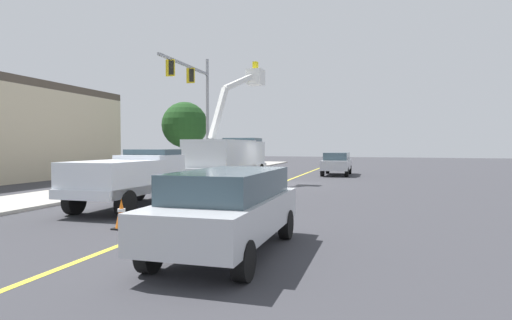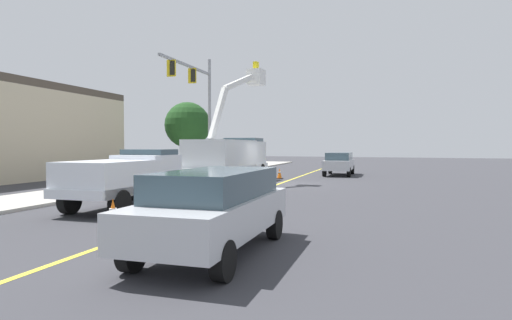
{
  "view_description": "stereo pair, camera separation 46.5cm",
  "coord_description": "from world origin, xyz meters",
  "views": [
    {
      "loc": [
        -23.25,
        -7.32,
        2.2
      ],
      "look_at": [
        -1.25,
        0.99,
        1.4
      ],
      "focal_mm": 29.51,
      "sensor_mm": 36.0,
      "label": 1
    },
    {
      "loc": [
        -23.08,
        -7.75,
        2.2
      ],
      "look_at": [
        -1.25,
        0.99,
        1.4
      ],
      "focal_mm": 29.51,
      "sensor_mm": 36.0,
      "label": 2
    }
  ],
  "objects": [
    {
      "name": "traffic_cone_leading",
      "position": [
        -14.2,
        -0.12,
        0.4
      ],
      "size": [
        0.4,
        0.4,
        0.81
      ],
      "color": "black",
      "rests_on": "ground"
    },
    {
      "name": "traffic_cone_mid_front",
      "position": [
        -5.68,
        0.58,
        0.39
      ],
      "size": [
        0.4,
        0.4,
        0.79
      ],
      "color": "black",
      "rests_on": "ground"
    },
    {
      "name": "ground",
      "position": [
        0.0,
        0.0,
        0.0
      ],
      "size": [
        120.0,
        120.0,
        0.0
      ],
      "primitive_type": "plane",
      "color": "#38383D"
    },
    {
      "name": "service_pickup_truck",
      "position": [
        -10.93,
        2.03,
        1.12
      ],
      "size": [
        5.75,
        2.54,
        2.06
      ],
      "color": "white",
      "rests_on": "ground"
    },
    {
      "name": "trailing_sedan",
      "position": [
        -15.42,
        -3.77,
        0.97
      ],
      "size": [
        4.94,
        2.27,
        1.69
      ],
      "color": "silver",
      "rests_on": "ground"
    },
    {
      "name": "street_tree_right",
      "position": [
        6.66,
        10.16,
        3.88
      ],
      "size": [
        3.71,
        3.71,
        5.75
      ],
      "color": "brown",
      "rests_on": "ground"
    },
    {
      "name": "traffic_cone_mid_rear",
      "position": [
        3.46,
        1.19,
        0.35
      ],
      "size": [
        0.4,
        0.4,
        0.71
      ],
      "color": "black",
      "rests_on": "ground"
    },
    {
      "name": "utility_bucket_truck",
      "position": [
        -0.86,
        2.81,
        1.61
      ],
      "size": [
        8.37,
        3.35,
        7.13
      ],
      "color": "silver",
      "rests_on": "ground"
    },
    {
      "name": "passing_minivan",
      "position": [
        8.25,
        -1.89,
        0.97
      ],
      "size": [
        4.94,
        2.27,
        1.69
      ],
      "color": "silver",
      "rests_on": "ground"
    },
    {
      "name": "lane_centre_stripe",
      "position": [
        0.0,
        0.0,
        0.0
      ],
      "size": [
        49.86,
        4.13,
        0.01
      ],
      "primitive_type": "cube",
      "rotation": [
        0.0,
        0.0,
        0.08
      ],
      "color": "yellow",
      "rests_on": "ground"
    },
    {
      "name": "sidewalk_far_side",
      "position": [
        -0.6,
        7.59,
        0.06
      ],
      "size": [
        60.1,
        8.35,
        0.12
      ],
      "primitive_type": "cube",
      "rotation": [
        0.0,
        0.0,
        0.08
      ],
      "color": "#B2ADA3",
      "rests_on": "ground"
    },
    {
      "name": "traffic_signal_mast",
      "position": [
        2.5,
        6.82,
        5.73
      ],
      "size": [
        7.27,
        0.85,
        8.55
      ],
      "color": "gray",
      "rests_on": "ground"
    }
  ]
}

